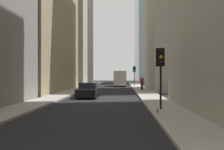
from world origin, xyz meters
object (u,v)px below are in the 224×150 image
at_px(traffic_light_midblock, 134,71).
at_px(discarded_bottle, 158,111).
at_px(delivery_truck, 120,78).
at_px(sedan_black, 88,91).
at_px(traffic_light_foreground, 161,64).
at_px(pedestrian, 142,82).

distance_m(traffic_light_midblock, discarded_bottle, 32.62).
bearing_deg(traffic_light_midblock, delivery_truck, 92.10).
height_order(delivery_truck, traffic_light_midblock, traffic_light_midblock).
xyz_separation_m(sedan_black, traffic_light_foreground, (-8.37, -5.48, 2.13)).
relative_size(traffic_light_foreground, discarded_bottle, 13.41).
relative_size(delivery_truck, discarded_bottle, 23.93).
height_order(sedan_black, traffic_light_foreground, traffic_light_foreground).
bearing_deg(pedestrian, traffic_light_foreground, 178.86).
bearing_deg(traffic_light_midblock, discarded_bottle, 179.29).
bearing_deg(sedan_black, delivery_truck, -7.11).
distance_m(sedan_black, traffic_light_foreground, 10.23).
relative_size(delivery_truck, sedan_black, 1.50).
bearing_deg(pedestrian, delivery_truck, 13.37).
relative_size(traffic_light_foreground, traffic_light_midblock, 1.00).
height_order(traffic_light_foreground, traffic_light_midblock, traffic_light_midblock).
bearing_deg(traffic_light_midblock, sedan_black, 166.39).
relative_size(traffic_light_midblock, discarded_bottle, 13.44).
bearing_deg(delivery_truck, traffic_light_midblock, -87.90).
relative_size(traffic_light_foreground, pedestrian, 1.97).
bearing_deg(pedestrian, discarded_bottle, 177.73).
xyz_separation_m(delivery_truck, sedan_black, (-22.46, 2.80, -0.80)).
height_order(sedan_black, traffic_light_midblock, traffic_light_midblock).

